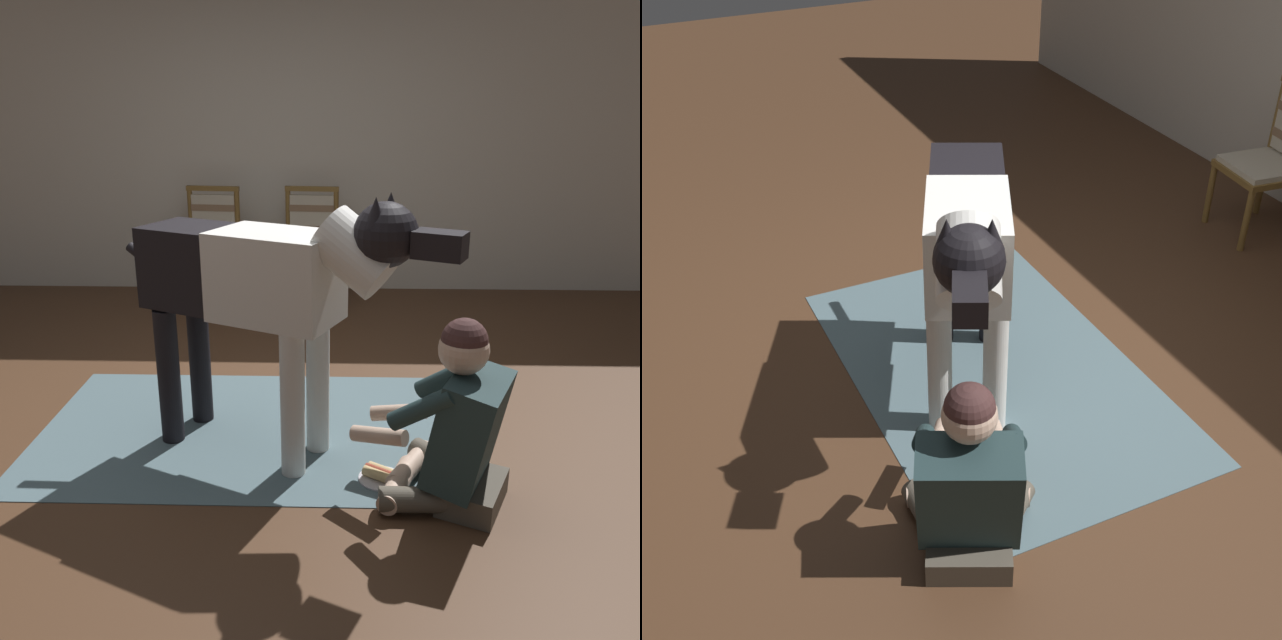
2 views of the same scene
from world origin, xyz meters
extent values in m
plane|color=#4E321F|center=(0.00, 0.00, 0.00)|extent=(15.07, 15.07, 0.00)
cube|color=slate|center=(0.07, -0.11, 0.00)|extent=(2.22, 1.40, 0.01)
cylinder|color=brown|center=(-0.39, 1.93, 0.21)|extent=(0.04, 0.04, 0.42)
cylinder|color=brown|center=(-0.80, 1.97, 0.21)|extent=(0.04, 0.04, 0.42)
cylinder|color=brown|center=(-0.76, 2.39, 0.21)|extent=(0.04, 0.04, 0.42)
cube|color=brown|center=(-0.57, 2.16, 0.44)|extent=(0.51, 0.51, 0.04)
cube|color=#C0B49B|center=(-0.57, 2.16, 0.48)|extent=(0.47, 0.47, 0.04)
cylinder|color=brown|center=(-0.76, 2.39, 0.72)|extent=(0.04, 0.04, 0.52)
cube|color=brown|center=(1.12, -0.76, 0.06)|extent=(0.36, 0.41, 0.12)
cylinder|color=brown|center=(0.91, -0.84, 0.07)|extent=(0.40, 0.11, 0.11)
cylinder|color=beige|center=(0.80, -0.71, 0.06)|extent=(0.22, 0.37, 0.09)
cylinder|color=brown|center=(1.04, -0.55, 0.07)|extent=(0.34, 0.38, 0.11)
cylinder|color=beige|center=(0.88, -0.56, 0.06)|extent=(0.26, 0.36, 0.09)
cube|color=#24393C|center=(1.08, -0.75, 0.36)|extent=(0.44, 0.49, 0.51)
cylinder|color=#24393C|center=(0.87, -0.84, 0.49)|extent=(0.30, 0.20, 0.24)
cylinder|color=beige|center=(0.71, -0.71, 0.30)|extent=(0.26, 0.21, 0.12)
cylinder|color=#24393C|center=(1.02, -0.52, 0.49)|extent=(0.30, 0.20, 0.24)
cylinder|color=beige|center=(0.82, -0.48, 0.30)|extent=(0.28, 0.15, 0.12)
sphere|color=beige|center=(1.04, -0.73, 0.71)|extent=(0.21, 0.21, 0.21)
sphere|color=#462A29|center=(1.04, -0.73, 0.75)|extent=(0.19, 0.19, 0.19)
cylinder|color=silver|center=(0.43, -0.30, 0.35)|extent=(0.11, 0.11, 0.71)
cylinder|color=silver|center=(0.33, -0.53, 0.35)|extent=(0.11, 0.11, 0.71)
cylinder|color=black|center=(-0.21, 0.00, 0.35)|extent=(0.11, 0.11, 0.71)
cylinder|color=black|center=(-0.32, -0.23, 0.35)|extent=(0.11, 0.11, 0.71)
cube|color=silver|center=(0.24, -0.35, 0.91)|extent=(0.66, 0.57, 0.41)
cube|color=black|center=(-0.15, -0.17, 0.91)|extent=(0.59, 0.52, 0.39)
cylinder|color=silver|center=(0.60, -0.52, 1.06)|extent=(0.48, 0.40, 0.39)
sphere|color=black|center=(0.72, -0.58, 1.15)|extent=(0.27, 0.27, 0.27)
cube|color=black|center=(0.93, -0.67, 1.13)|extent=(0.24, 0.20, 0.11)
cone|color=black|center=(0.74, -0.50, 1.25)|extent=(0.13, 0.13, 0.12)
cone|color=black|center=(0.68, -0.65, 1.25)|extent=(0.13, 0.13, 0.12)
cylinder|color=black|center=(-0.38, -0.06, 0.87)|extent=(0.35, 0.20, 0.24)
cylinder|color=silver|center=(0.74, -0.58, 0.01)|extent=(0.21, 0.21, 0.01)
cylinder|color=#E0BD7C|center=(0.73, -0.60, 0.04)|extent=(0.16, 0.13, 0.05)
cylinder|color=#E0BD7C|center=(0.75, -0.57, 0.04)|extent=(0.16, 0.13, 0.05)
cylinder|color=#A53F2A|center=(0.74, -0.58, 0.04)|extent=(0.16, 0.12, 0.04)
camera|label=1|loc=(0.53, -3.22, 1.68)|focal=36.62mm
camera|label=2|loc=(3.05, -1.70, 2.69)|focal=46.02mm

